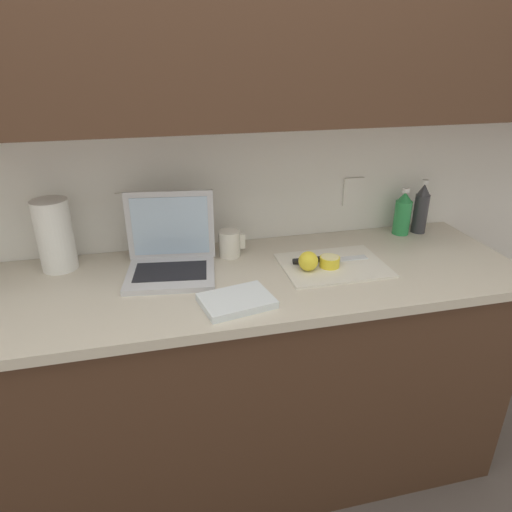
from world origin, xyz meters
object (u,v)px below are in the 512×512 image
at_px(bottle_oil_tall, 421,209).
at_px(measuring_cup, 230,244).
at_px(knife, 317,260).
at_px(lemon_half_cut, 330,262).
at_px(paper_towel_roll, 55,235).
at_px(lemon_whole_beside, 308,261).
at_px(bottle_green_soda, 403,213).
at_px(laptop, 171,254).
at_px(cutting_board, 333,265).

distance_m(bottle_oil_tall, measuring_cup, 0.86).
relative_size(knife, bottle_oil_tall, 1.25).
height_order(lemon_half_cut, paper_towel_roll, paper_towel_roll).
height_order(lemon_whole_beside, paper_towel_roll, paper_towel_roll).
distance_m(bottle_green_soda, paper_towel_roll, 1.39).
height_order(knife, bottle_oil_tall, bottle_oil_tall).
bearing_deg(bottle_green_soda, measuring_cup, -175.52).
relative_size(laptop, paper_towel_roll, 1.32).
bearing_deg(bottle_oil_tall, bottle_green_soda, -180.00).
xyz_separation_m(lemon_whole_beside, measuring_cup, (-0.25, 0.20, 0.01)).
distance_m(cutting_board, paper_towel_roll, 1.01).
height_order(lemon_half_cut, lemon_whole_beside, lemon_whole_beside).
relative_size(cutting_board, bottle_green_soda, 1.86).
xyz_separation_m(cutting_board, measuring_cup, (-0.36, 0.18, 0.05)).
bearing_deg(cutting_board, knife, 148.91).
bearing_deg(measuring_cup, laptop, -162.17).
xyz_separation_m(lemon_whole_beside, bottle_green_soda, (0.52, 0.26, 0.05)).
distance_m(cutting_board, bottle_oil_tall, 0.56).
height_order(measuring_cup, paper_towel_roll, paper_towel_roll).
bearing_deg(laptop, cutting_board, -2.31).
bearing_deg(bottle_oil_tall, cutting_board, -154.44).
xyz_separation_m(bottle_green_soda, measuring_cup, (-0.77, -0.06, -0.04)).
xyz_separation_m(laptop, lemon_half_cut, (0.57, -0.12, -0.04)).
distance_m(knife, lemon_whole_beside, 0.08).
relative_size(cutting_board, measuring_cup, 3.66).
distance_m(measuring_cup, paper_towel_roll, 0.63).
relative_size(laptop, bottle_oil_tall, 1.47).
relative_size(lemon_half_cut, paper_towel_roll, 0.28).
xyz_separation_m(knife, bottle_oil_tall, (0.55, 0.21, 0.09)).
distance_m(bottle_oil_tall, paper_towel_roll, 1.48).
distance_m(cutting_board, measuring_cup, 0.40).
xyz_separation_m(laptop, bottle_green_soda, (1.00, 0.13, 0.03)).
xyz_separation_m(cutting_board, lemon_half_cut, (-0.02, -0.02, 0.02)).
distance_m(laptop, paper_towel_roll, 0.42).
bearing_deg(knife, lemon_whole_beside, -134.32).
xyz_separation_m(laptop, knife, (0.53, -0.07, -0.05)).
bearing_deg(cutting_board, paper_towel_roll, 167.53).
bearing_deg(lemon_half_cut, bottle_oil_tall, 26.03).
height_order(cutting_board, lemon_whole_beside, lemon_whole_beside).
bearing_deg(bottle_oil_tall, measuring_cup, -175.97).
bearing_deg(bottle_green_soda, bottle_oil_tall, 0.00).
bearing_deg(cutting_board, laptop, 169.93).
relative_size(cutting_board, lemon_half_cut, 5.19).
distance_m(knife, bottle_green_soda, 0.51).
height_order(laptop, measuring_cup, laptop).
bearing_deg(laptop, lemon_whole_beside, -7.44).
xyz_separation_m(knife, measuring_cup, (-0.31, 0.15, 0.04)).
xyz_separation_m(laptop, lemon_whole_beside, (0.48, -0.13, -0.02)).
bearing_deg(lemon_whole_beside, bottle_green_soda, 26.93).
bearing_deg(lemon_whole_beside, laptop, 164.80).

